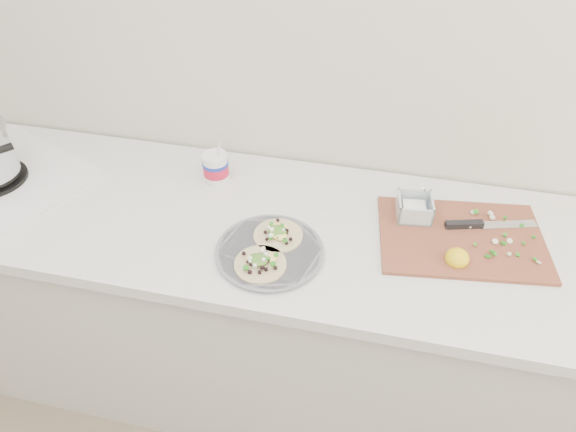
# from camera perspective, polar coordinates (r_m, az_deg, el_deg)

# --- Properties ---
(counter) EXTENTS (2.44, 0.66, 0.90)m
(counter) POSITION_cam_1_polar(r_m,az_deg,el_deg) (1.87, -1.35, -10.65)
(counter) COLOR beige
(counter) RESTS_ON ground
(taco_plate) EXTENTS (0.30, 0.31, 0.04)m
(taco_plate) POSITION_cam_1_polar(r_m,az_deg,el_deg) (1.42, -2.07, -3.71)
(taco_plate) COLOR slate
(taco_plate) RESTS_ON counter
(tub) EXTENTS (0.08, 0.08, 0.19)m
(tub) POSITION_cam_1_polar(r_m,az_deg,el_deg) (1.67, -7.98, 5.69)
(tub) COLOR white
(tub) RESTS_ON counter
(cutboard) EXTENTS (0.50, 0.38, 0.07)m
(cutboard) POSITION_cam_1_polar(r_m,az_deg,el_deg) (1.55, 18.43, -1.68)
(cutboard) COLOR brown
(cutboard) RESTS_ON counter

